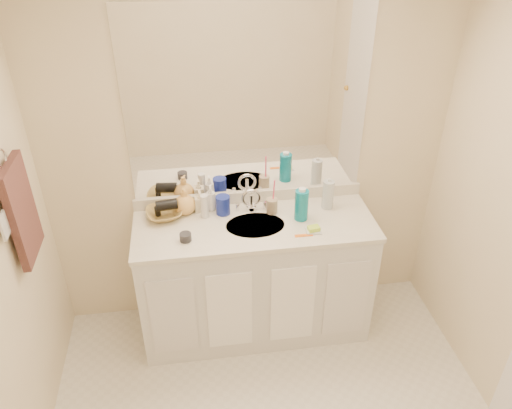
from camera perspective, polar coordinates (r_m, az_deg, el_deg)
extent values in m
cube|color=beige|center=(3.20, -0.86, 5.35)|extent=(2.60, 0.02, 2.40)
cube|color=silver|center=(3.41, -0.13, -8.47)|extent=(1.50, 0.55, 0.85)
cube|color=silver|center=(3.14, -0.13, -2.38)|extent=(1.52, 0.57, 0.03)
cube|color=silver|center=(3.33, -0.79, 0.92)|extent=(1.52, 0.03, 0.08)
cylinder|color=beige|center=(3.12, -0.08, -2.54)|extent=(0.37, 0.37, 0.02)
cylinder|color=silver|center=(3.23, -0.55, 0.24)|extent=(0.02, 0.02, 0.11)
cube|color=white|center=(3.05, -0.90, 11.34)|extent=(1.48, 0.01, 1.20)
cylinder|color=navy|center=(3.20, -3.80, -0.05)|extent=(0.11, 0.11, 0.13)
cylinder|color=tan|center=(3.21, 1.83, -0.14)|extent=(0.08, 0.08, 0.10)
cylinder|color=#FF4375|center=(3.16, 2.04, 1.42)|extent=(0.01, 0.04, 0.19)
cylinder|color=#0C7A94|center=(3.13, 5.22, -0.05)|extent=(0.11, 0.11, 0.20)
cylinder|color=silver|center=(3.27, 8.23, 1.14)|extent=(0.08, 0.08, 0.20)
cube|color=silver|center=(3.07, 6.59, -3.02)|extent=(0.10, 0.08, 0.01)
cube|color=#B6E838|center=(3.06, 6.61, -2.73)|extent=(0.08, 0.06, 0.02)
cube|color=orange|center=(3.03, 5.49, -3.53)|extent=(0.11, 0.02, 0.00)
cylinder|color=#27272C|center=(3.00, -8.06, -3.72)|extent=(0.07, 0.07, 0.05)
cylinder|color=silver|center=(3.17, -5.91, -0.20)|extent=(0.05, 0.05, 0.16)
imported|color=white|center=(3.23, -5.18, 0.76)|extent=(0.07, 0.07, 0.17)
imported|color=beige|center=(3.23, -6.42, 0.43)|extent=(0.07, 0.07, 0.15)
imported|color=#E9B25A|center=(3.22, -8.16, 0.40)|extent=(0.18, 0.18, 0.18)
imported|color=olive|center=(3.23, -10.44, -1.02)|extent=(0.26, 0.26, 0.06)
cylinder|color=black|center=(3.19, -10.19, -0.06)|extent=(0.14, 0.08, 0.07)
torus|color=silver|center=(2.71, -27.04, 4.61)|extent=(0.01, 0.11, 0.11)
cube|color=#331D1B|center=(2.84, -25.19, -0.70)|extent=(0.04, 0.32, 0.55)
cube|color=silver|center=(2.66, -26.84, -2.15)|extent=(0.01, 0.08, 0.13)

